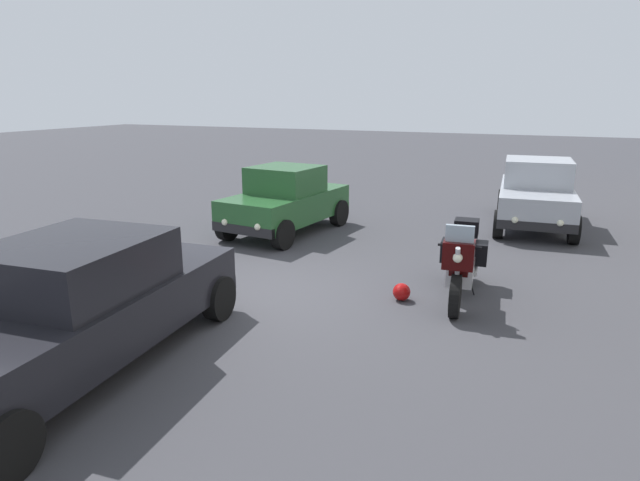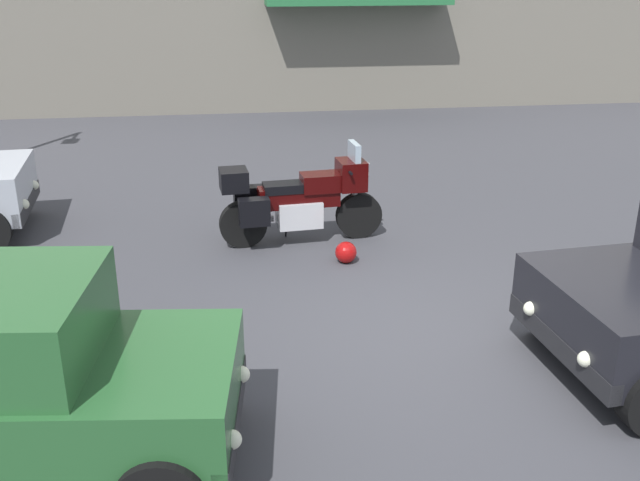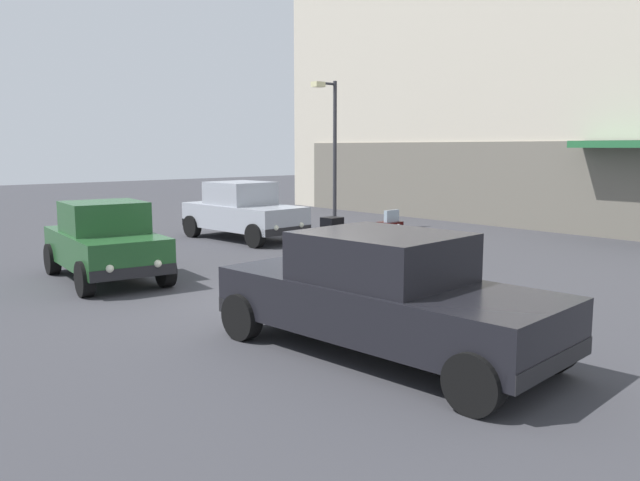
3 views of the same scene
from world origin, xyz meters
The scene contains 7 objects.
ground_plane centered at (0.00, 0.00, 0.00)m, with size 80.00×80.00×0.00m, color #38383D.
motorcycle centered at (-1.21, 2.85, 0.62)m, with size 2.26×0.83×1.36m.
helmet centered at (-0.69, 2.04, 0.14)m, with size 0.28×0.28×0.28m, color #990C0C.
car_hatchback_near centered at (-6.89, 3.67, 0.81)m, with size 3.96×2.04×1.64m.
car_sedan_far centered at (2.94, -0.86, 0.78)m, with size 4.68×2.26×1.56m.
car_compact_side centered at (-3.86, -1.63, 0.77)m, with size 3.59×2.03×1.56m.
streetlamp_curbside centered at (-6.96, 7.11, 2.85)m, with size 0.28×0.94×4.67m.
Camera 3 is at (8.42, -6.64, 2.61)m, focal length 36.25 mm.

